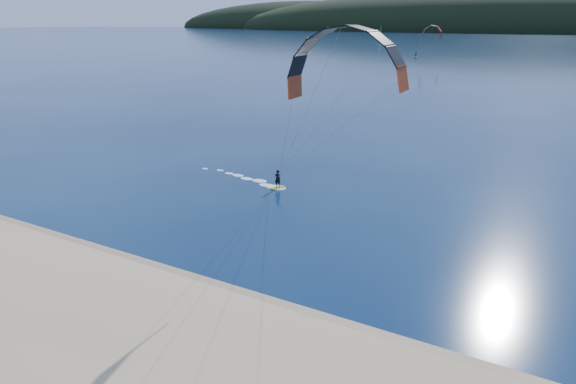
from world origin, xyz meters
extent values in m
plane|color=#08193C|center=(0.00, 0.00, 0.00)|extent=(1800.00, 1800.00, 0.00)
cube|color=#988058|center=(0.00, 4.50, 0.05)|extent=(220.00, 2.50, 0.10)
ellipsoid|color=black|center=(-50.00, 720.00, 0.00)|extent=(840.00, 280.00, 110.00)
ellipsoid|color=black|center=(-380.00, 780.00, 0.00)|extent=(520.00, 220.00, 90.00)
cube|color=#BACD18|center=(-4.94, 22.71, 0.05)|extent=(1.16, 1.43, 0.08)
imported|color=black|center=(-4.94, 22.71, 0.95)|extent=(0.70, 0.76, 1.74)
cylinder|color=gray|center=(-0.13, 19.19, 6.07)|extent=(0.02, 0.02, 14.66)
cube|color=#BACD18|center=(-37.46, 198.73, 0.06)|extent=(1.37, 1.52, 0.09)
imported|color=black|center=(-37.46, 198.73, 1.05)|extent=(1.15, 1.18, 1.92)
cylinder|color=gray|center=(-33.66, 195.57, 5.26)|extent=(0.02, 0.02, 11.84)
cube|color=white|center=(-122.45, 406.30, 0.45)|extent=(7.56, 4.54, 1.26)
cylinder|color=white|center=(-122.45, 406.30, 5.39)|extent=(0.18, 0.18, 9.89)
cube|color=white|center=(-122.40, 407.56, 5.39)|extent=(0.81, 2.23, 7.19)
cube|color=white|center=(-122.40, 404.87, 3.60)|extent=(0.63, 1.72, 4.49)
camera|label=1|loc=(16.84, -15.10, 15.28)|focal=30.08mm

